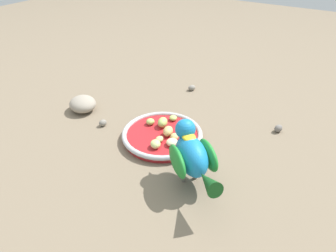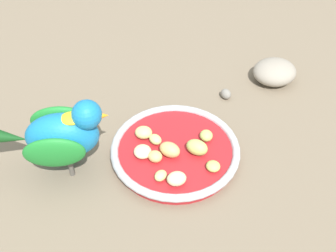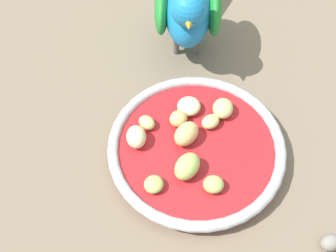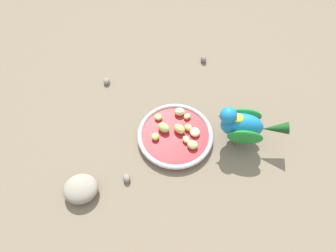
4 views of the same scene
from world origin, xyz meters
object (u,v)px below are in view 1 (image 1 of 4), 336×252
object	(u,v)px
apple_piece_3	(174,137)
pebble_2	(278,128)
apple_piece_9	(150,122)
apple_piece_7	(188,133)
apple_piece_2	(168,131)
pebble_0	(192,88)
apple_piece_8	(155,144)
feeding_bowl	(162,135)
apple_piece_0	(189,127)
pebble_1	(103,123)
apple_piece_5	(173,118)
apple_piece_1	(159,139)
apple_piece_4	(163,122)
parrot	(192,155)
apple_piece_6	(172,142)

from	to	relation	value
apple_piece_3	pebble_2	world-z (taller)	apple_piece_3
apple_piece_9	apple_piece_7	bearing A→B (deg)	-176.12
apple_piece_2	pebble_0	world-z (taller)	apple_piece_2
apple_piece_2	apple_piece_8	size ratio (longest dim) A/B	1.21
apple_piece_2	pebble_0	distance (m)	0.33
apple_piece_2	apple_piece_3	size ratio (longest dim) A/B	1.50
apple_piece_2	apple_piece_7	distance (m)	0.06
feeding_bowl	apple_piece_8	xyz separation A→B (m)	(-0.02, 0.06, 0.02)
apple_piece_0	apple_piece_8	distance (m)	0.13
feeding_bowl	apple_piece_0	xyz separation A→B (m)	(-0.06, -0.06, 0.02)
apple_piece_0	apple_piece_3	world-z (taller)	apple_piece_0
pebble_1	apple_piece_5	bearing A→B (deg)	-146.52
apple_piece_9	pebble_2	size ratio (longest dim) A/B	0.93
apple_piece_1	apple_piece_9	bearing A→B (deg)	-39.38
apple_piece_4	pebble_0	bearing A→B (deg)	-78.69
apple_piece_7	apple_piece_8	bearing A→B (deg)	63.29
apple_piece_2	apple_piece_5	xyz separation A→B (m)	(0.03, -0.08, -0.01)
apple_piece_2	apple_piece_9	size ratio (longest dim) A/B	1.51
feeding_bowl	apple_piece_7	size ratio (longest dim) A/B	9.83
pebble_2	apple_piece_7	bearing A→B (deg)	41.86
apple_piece_8	apple_piece_1	bearing A→B (deg)	-79.65
apple_piece_4	pebble_2	xyz separation A→B (m)	(-0.30, -0.19, -0.02)
feeding_bowl	pebble_2	world-z (taller)	feeding_bowl
apple_piece_2	parrot	world-z (taller)	parrot
apple_piece_1	pebble_1	distance (m)	0.21
apple_piece_1	apple_piece_7	xyz separation A→B (m)	(-0.05, -0.07, -0.00)
pebble_2	apple_piece_1	bearing A→B (deg)	44.32
apple_piece_6	apple_piece_9	world-z (taller)	same
pebble_1	pebble_2	bearing A→B (deg)	-151.08
parrot	pebble_1	bearing A→B (deg)	28.78
apple_piece_2	parrot	xyz separation A→B (m)	(-0.14, 0.12, 0.05)
pebble_0	apple_piece_6	bearing A→B (deg)	110.14
pebble_2	apple_piece_8	bearing A→B (deg)	47.67
apple_piece_3	pebble_1	size ratio (longest dim) A/B	1.05
pebble_0	pebble_1	size ratio (longest dim) A/B	1.13
apple_piece_0	apple_piece_4	world-z (taller)	apple_piece_4
feeding_bowl	apple_piece_0	bearing A→B (deg)	-133.92
feeding_bowl	pebble_1	size ratio (longest dim) A/B	9.58
apple_piece_3	apple_piece_9	size ratio (longest dim) A/B	1.00
apple_piece_9	apple_piece_8	bearing A→B (deg)	131.97
apple_piece_0	apple_piece_7	bearing A→B (deg)	114.64
apple_piece_0	pebble_2	size ratio (longest dim) A/B	1.19
apple_piece_6	apple_piece_3	bearing A→B (deg)	-73.13
apple_piece_3	feeding_bowl	bearing A→B (deg)	-6.94
apple_piece_5	pebble_2	size ratio (longest dim) A/B	0.89
parrot	pebble_1	world-z (taller)	parrot
apple_piece_0	apple_piece_2	bearing A→B (deg)	55.02
apple_piece_4	apple_piece_8	bearing A→B (deg)	111.79
apple_piece_2	apple_piece_5	size ratio (longest dim) A/B	1.57
apple_piece_2	pebble_1	size ratio (longest dim) A/B	1.58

